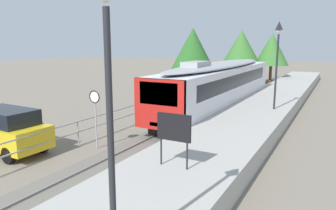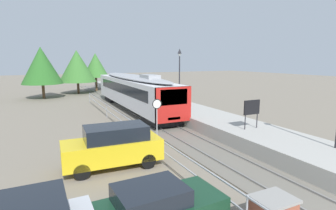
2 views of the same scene
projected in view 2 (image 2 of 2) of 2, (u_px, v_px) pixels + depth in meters
ground_plane at (108, 115)px, 24.86m from camera, size 160.00×160.00×0.00m
track_rails at (138, 112)px, 26.13m from camera, size 3.20×60.00×0.14m
commuter_train at (134, 90)px, 26.84m from camera, size 2.82×18.33×3.74m
station_platform at (168, 106)px, 27.46m from camera, size 3.90×60.00×0.90m
platform_lamp_mid_platform at (180, 65)px, 26.56m from camera, size 0.34×0.34×5.35m
platform_notice_board at (252, 108)px, 16.25m from camera, size 1.20×0.08×1.80m
speed_limit_sign at (157, 110)px, 16.03m from camera, size 0.61×0.10×2.81m
carpark_fence at (141, 132)px, 15.70m from camera, size 0.06×36.06×1.25m
parked_hatchback_dark_green at (156, 209)px, 7.79m from camera, size 4.07×1.94×1.53m
parked_suv_yellow at (113, 146)px, 12.66m from camera, size 4.66×2.06×2.04m
tree_behind_carpark at (96, 65)px, 43.71m from camera, size 4.23×4.23×6.26m
tree_behind_station_far at (77, 66)px, 40.23m from camera, size 5.56×5.56×6.62m
tree_distant_left at (41, 65)px, 34.86m from camera, size 5.21×5.21×6.85m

